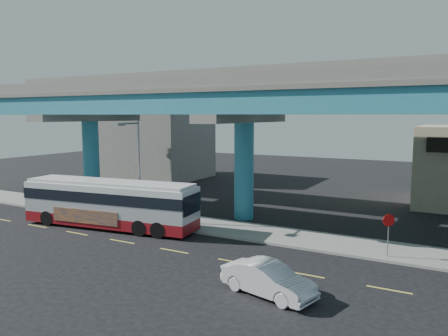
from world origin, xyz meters
The scene contains 10 objects.
ground centered at (0.00, 0.00, 0.00)m, with size 120.00×120.00×0.00m, color black.
sidewalk centered at (0.00, 5.50, 0.07)m, with size 70.00×4.00×0.15m, color gray.
lane_markings centered at (0.00, -0.30, 0.01)m, with size 58.00×0.12×0.01m.
viaduct centered at (0.00, 9.11, 9.14)m, with size 52.00×12.40×11.70m.
building_concrete centered at (-20.00, 24.00, 4.50)m, with size 12.00×10.00×9.00m, color gray.
transit_bus centered at (-7.18, 2.03, 1.83)m, with size 13.23×4.44×3.34m.
sedan centered at (7.36, -3.51, 0.73)m, with size 4.68×2.60×1.46m, color silver.
parked_car centered at (-17.35, 5.61, 0.83)m, with size 4.29×2.57×1.37m, color #2B2B30.
street_lamp centered at (-6.08, 3.45, 4.99)m, with size 0.50×2.44×7.42m.
stop_sign centered at (11.25, 4.18, 1.88)m, with size 0.59×0.47×2.42m.
Camera 1 is at (14.59, -20.73, 7.94)m, focal length 35.00 mm.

